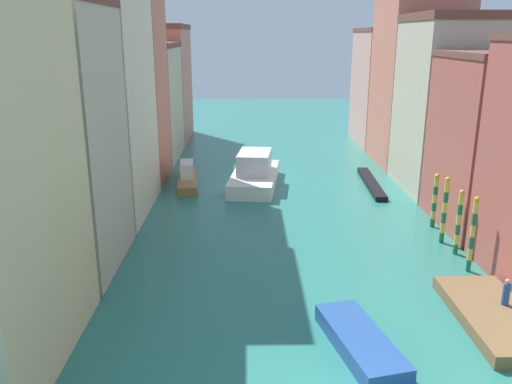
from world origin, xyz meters
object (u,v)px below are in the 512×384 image
(person_on_dock, at_px, (506,293))
(vaporetto_white, at_px, (255,173))
(gondola_black, at_px, (371,183))
(mooring_pole_2, at_px, (445,210))
(motorboat_1, at_px, (187,177))
(mooring_pole_0, at_px, (472,234))
(mooring_pole_3, at_px, (435,200))
(motorboat_0, at_px, (360,342))
(waterfront_dock, at_px, (494,316))
(mooring_pole_1, at_px, (459,222))

(person_on_dock, distance_m, vaporetto_white, 27.27)
(gondola_black, bearing_deg, person_on_dock, -86.96)
(person_on_dock, distance_m, mooring_pole_2, 9.92)
(vaporetto_white, relative_size, motorboat_1, 1.33)
(mooring_pole_0, bearing_deg, vaporetto_white, 123.83)
(mooring_pole_3, relative_size, motorboat_0, 0.64)
(motorboat_0, bearing_deg, person_on_dock, 19.97)
(motorboat_0, distance_m, motorboat_1, 29.47)
(person_on_dock, relative_size, gondola_black, 0.14)
(waterfront_dock, height_order, motorboat_1, motorboat_1)
(gondola_black, bearing_deg, motorboat_1, 178.67)
(mooring_pole_3, bearing_deg, mooring_pole_1, -92.33)
(person_on_dock, height_order, mooring_pole_1, mooring_pole_1)
(motorboat_0, bearing_deg, mooring_pole_1, 51.77)
(mooring_pole_0, bearing_deg, mooring_pole_2, 90.16)
(mooring_pole_3, distance_m, vaporetto_white, 17.38)
(vaporetto_white, height_order, motorboat_0, vaporetto_white)
(mooring_pole_1, distance_m, gondola_black, 16.43)
(vaporetto_white, bearing_deg, motorboat_0, -80.73)
(waterfront_dock, xyz_separation_m, vaporetto_white, (-11.63, 24.90, 0.86))
(person_on_dock, bearing_deg, waterfront_dock, -141.37)
(mooring_pole_2, relative_size, motorboat_0, 0.74)
(mooring_pole_3, bearing_deg, vaporetto_white, 139.21)
(vaporetto_white, bearing_deg, waterfront_dock, -64.96)
(mooring_pole_1, bearing_deg, gondola_black, 96.47)
(mooring_pole_1, bearing_deg, mooring_pole_0, -94.59)
(mooring_pole_1, distance_m, motorboat_1, 25.54)
(person_on_dock, height_order, mooring_pole_3, mooring_pole_3)
(mooring_pole_0, xyz_separation_m, mooring_pole_3, (0.41, 7.66, -0.32))
(motorboat_0, bearing_deg, mooring_pole_0, 44.64)
(person_on_dock, relative_size, mooring_pole_2, 0.30)
(mooring_pole_3, bearing_deg, person_on_dock, -93.38)
(waterfront_dock, xyz_separation_m, motorboat_1, (-18.04, 25.11, 0.43))
(mooring_pole_1, relative_size, mooring_pole_3, 1.07)
(mooring_pole_2, relative_size, gondola_black, 0.45)
(mooring_pole_1, bearing_deg, motorboat_1, 139.35)
(mooring_pole_2, bearing_deg, waterfront_dock, -95.93)
(mooring_pole_2, bearing_deg, motorboat_0, -123.03)
(gondola_black, relative_size, motorboat_1, 1.30)
(vaporetto_white, height_order, gondola_black, vaporetto_white)
(mooring_pole_0, relative_size, mooring_pole_1, 1.08)
(mooring_pole_1, relative_size, motorboat_0, 0.69)
(gondola_black, bearing_deg, waterfront_dock, -88.77)
(waterfront_dock, distance_m, motorboat_1, 30.92)
(waterfront_dock, relative_size, mooring_pole_2, 1.66)
(gondola_black, bearing_deg, vaporetto_white, 179.01)
(waterfront_dock, bearing_deg, mooring_pole_0, 79.45)
(mooring_pole_0, height_order, mooring_pole_1, mooring_pole_0)
(waterfront_dock, height_order, mooring_pole_2, mooring_pole_2)
(person_on_dock, bearing_deg, mooring_pole_2, 88.03)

